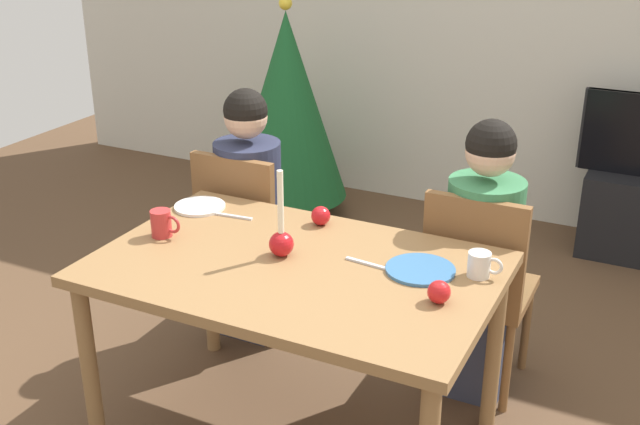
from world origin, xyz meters
name	(u,v)px	position (x,y,z in m)	size (l,w,h in m)	color
back_wall	(497,7)	(0.00, 2.60, 1.30)	(6.40, 0.10, 2.60)	beige
dining_table	(295,285)	(0.00, 0.00, 0.67)	(1.40, 0.90, 0.75)	olive
chair_left	(246,232)	(-0.58, 0.61, 0.51)	(0.40, 0.40, 0.90)	brown
chair_right	(477,281)	(0.50, 0.61, 0.51)	(0.40, 0.40, 0.90)	brown
person_left_child	(249,218)	(-0.58, 0.64, 0.57)	(0.30, 0.30, 1.17)	#33384C
person_right_child	(480,265)	(0.50, 0.64, 0.57)	(0.30, 0.30, 1.17)	#33384C
christmas_tree	(287,106)	(-1.08, 1.94, 0.72)	(0.74, 0.74, 1.38)	brown
candle_centerpiece	(281,239)	(-0.07, 0.04, 0.82)	(0.09, 0.09, 0.32)	red
plate_left	(200,206)	(-0.59, 0.28, 0.76)	(0.21, 0.21, 0.01)	white
plate_right	(420,270)	(0.41, 0.14, 0.76)	(0.24, 0.24, 0.01)	teal
mug_left	(162,223)	(-0.56, -0.01, 0.80)	(0.12, 0.08, 0.10)	#B72D2D
mug_right	(480,265)	(0.61, 0.19, 0.79)	(0.12, 0.08, 0.09)	silver
fork_left	(232,216)	(-0.42, 0.26, 0.75)	(0.18, 0.01, 0.01)	silver
fork_right	(369,264)	(0.23, 0.11, 0.75)	(0.18, 0.01, 0.01)	silver
apple_near_candle	(321,216)	(-0.07, 0.35, 0.79)	(0.08, 0.08, 0.08)	red
apple_by_left_plate	(439,292)	(0.54, -0.04, 0.79)	(0.08, 0.08, 0.08)	red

